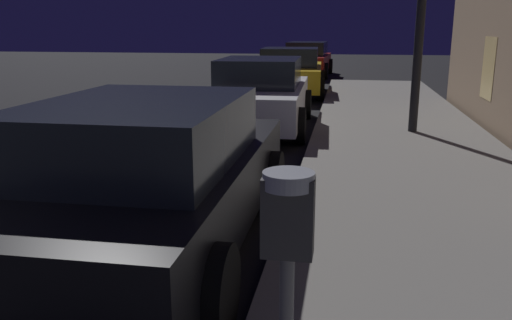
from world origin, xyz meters
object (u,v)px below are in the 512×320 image
(parking_meter, at_px, (287,259))
(car_white, at_px, (260,95))
(car_red, at_px, (307,59))
(car_black, at_px, (148,176))
(car_yellow_cab, at_px, (290,72))

(parking_meter, distance_m, car_white, 8.90)
(car_white, relative_size, car_red, 0.99)
(car_black, bearing_deg, car_white, 90.00)
(car_white, bearing_deg, car_red, 90.00)
(parking_meter, xyz_separation_m, car_black, (-1.56, 2.56, -0.48))
(parking_meter, bearing_deg, car_red, 94.23)
(car_yellow_cab, distance_m, car_red, 6.61)
(car_black, relative_size, car_yellow_cab, 1.00)
(parking_meter, distance_m, car_yellow_cab, 14.53)
(car_black, distance_m, car_red, 18.48)
(car_yellow_cab, bearing_deg, car_black, -90.01)
(car_red, bearing_deg, car_black, -90.00)
(car_white, height_order, car_yellow_cab, same)
(parking_meter, bearing_deg, car_black, 121.27)
(car_red, bearing_deg, car_yellow_cab, -89.99)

